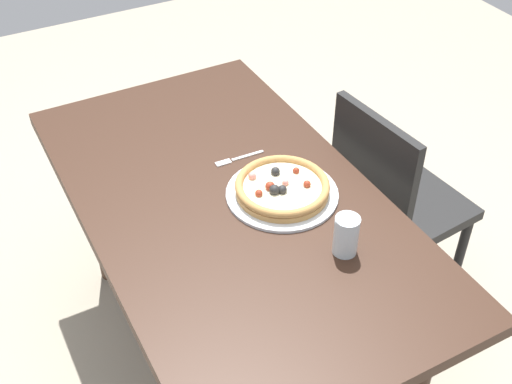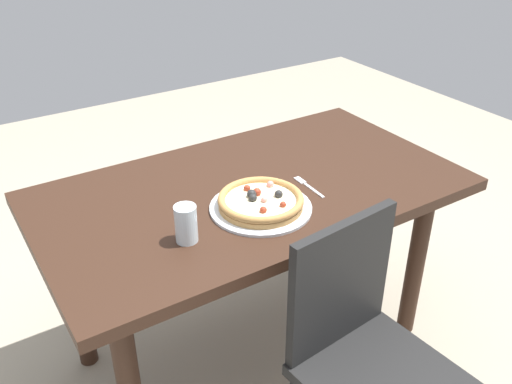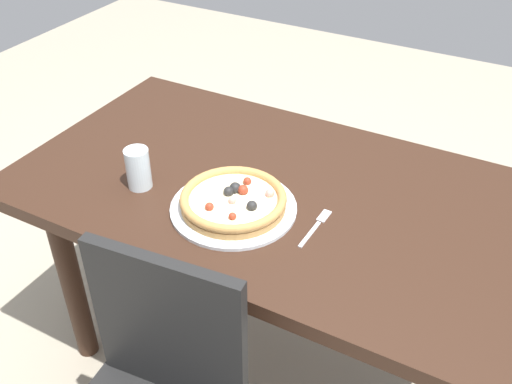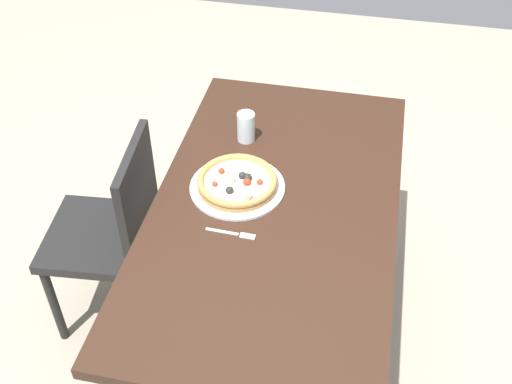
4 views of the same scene
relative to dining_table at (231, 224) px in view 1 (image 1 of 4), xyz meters
The scene contains 7 objects.
ground_plane 0.65m from the dining_table, ahead, with size 6.00×6.00×0.00m, color #9E937F.
dining_table is the anchor object (origin of this frame).
chair_near 0.65m from the dining_table, 90.55° to the right, with size 0.43×0.43×0.89m.
plate 0.19m from the dining_table, 111.09° to the right, with size 0.33×0.33×0.01m, color silver.
pizza 0.20m from the dining_table, 111.01° to the right, with size 0.28×0.28×0.05m.
fork 0.22m from the dining_table, 31.86° to the right, with size 0.02×0.17×0.00m.
drinking_glass 0.41m from the dining_table, 152.43° to the right, with size 0.07×0.07×0.12m, color silver.
Camera 1 is at (-1.33, 0.63, 2.01)m, focal length 46.10 mm.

